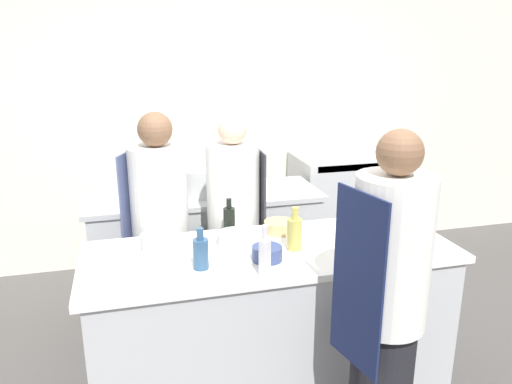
{
  "coord_description": "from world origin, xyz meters",
  "views": [
    {
      "loc": [
        -0.79,
        -2.6,
        2.1
      ],
      "look_at": [
        0.0,
        0.35,
        1.18
      ],
      "focal_mm": 35.0,
      "sensor_mm": 36.0,
      "label": 1
    }
  ],
  "objects_px": {
    "chef_at_stove": "(234,231)",
    "bowl_wooden_salad": "(267,253)",
    "chef_at_prep_near": "(386,310)",
    "oven_range": "(341,207)",
    "bottle_cooking_oil": "(229,219)",
    "bottle_wine": "(201,253)",
    "cup": "(402,225)",
    "chef_at_pass_far": "(161,235)",
    "bottle_vinegar": "(395,231)",
    "bottle_sauce": "(265,256)",
    "bottle_olive_oil": "(295,233)",
    "bowl_mixing_large": "(157,241)",
    "bottle_water": "(369,238)",
    "stockpot": "(200,182)",
    "bowl_ceramic_blue": "(236,238)",
    "bowl_prep_small": "(279,227)"
  },
  "relations": [
    {
      "from": "chef_at_stove",
      "to": "bowl_wooden_salad",
      "type": "bearing_deg",
      "value": 4.09
    },
    {
      "from": "chef_at_prep_near",
      "to": "bowl_wooden_salad",
      "type": "height_order",
      "value": "chef_at_prep_near"
    },
    {
      "from": "oven_range",
      "to": "bottle_cooking_oil",
      "type": "relative_size",
      "value": 4.58
    },
    {
      "from": "oven_range",
      "to": "bottle_cooking_oil",
      "type": "bearing_deg",
      "value": -135.28
    },
    {
      "from": "bowl_wooden_salad",
      "to": "bottle_wine",
      "type": "bearing_deg",
      "value": -178.12
    },
    {
      "from": "cup",
      "to": "chef_at_pass_far",
      "type": "bearing_deg",
      "value": 158.75
    },
    {
      "from": "bottle_vinegar",
      "to": "bottle_sauce",
      "type": "distance_m",
      "value": 0.92
    },
    {
      "from": "chef_at_stove",
      "to": "chef_at_prep_near",
      "type": "bearing_deg",
      "value": 20.96
    },
    {
      "from": "bottle_olive_oil",
      "to": "bottle_sauce",
      "type": "xyz_separation_m",
      "value": [
        -0.26,
        -0.29,
        0.01
      ]
    },
    {
      "from": "chef_at_prep_near",
      "to": "bowl_mixing_large",
      "type": "relative_size",
      "value": 8.91
    },
    {
      "from": "bottle_sauce",
      "to": "bottle_water",
      "type": "distance_m",
      "value": 0.66
    },
    {
      "from": "bottle_water",
      "to": "chef_at_stove",
      "type": "bearing_deg",
      "value": 125.51
    },
    {
      "from": "chef_at_prep_near",
      "to": "bottle_cooking_oil",
      "type": "xyz_separation_m",
      "value": [
        -0.54,
        1.04,
        0.15
      ]
    },
    {
      "from": "chef_at_pass_far",
      "to": "bottle_cooking_oil",
      "type": "xyz_separation_m",
      "value": [
        0.41,
        -0.32,
        0.19
      ]
    },
    {
      "from": "stockpot",
      "to": "bottle_wine",
      "type": "bearing_deg",
      "value": -98.61
    },
    {
      "from": "bottle_water",
      "to": "bowl_ceramic_blue",
      "type": "relative_size",
      "value": 1.13
    },
    {
      "from": "bottle_olive_oil",
      "to": "stockpot",
      "type": "height_order",
      "value": "bottle_olive_oil"
    },
    {
      "from": "oven_range",
      "to": "bottle_water",
      "type": "distance_m",
      "value": 2.16
    },
    {
      "from": "bottle_vinegar",
      "to": "bowl_wooden_salad",
      "type": "distance_m",
      "value": 0.82
    },
    {
      "from": "bowl_wooden_salad",
      "to": "stockpot",
      "type": "xyz_separation_m",
      "value": [
        -0.17,
        1.32,
        0.07
      ]
    },
    {
      "from": "oven_range",
      "to": "chef_at_stove",
      "type": "height_order",
      "value": "chef_at_stove"
    },
    {
      "from": "oven_range",
      "to": "bottle_vinegar",
      "type": "bearing_deg",
      "value": -105.29
    },
    {
      "from": "bowl_prep_small",
      "to": "bowl_ceramic_blue",
      "type": "distance_m",
      "value": 0.34
    },
    {
      "from": "bottle_wine",
      "to": "bowl_ceramic_blue",
      "type": "relative_size",
      "value": 1.01
    },
    {
      "from": "bottle_water",
      "to": "stockpot",
      "type": "bearing_deg",
      "value": 118.22
    },
    {
      "from": "chef_at_stove",
      "to": "bottle_vinegar",
      "type": "relative_size",
      "value": 8.68
    },
    {
      "from": "cup",
      "to": "stockpot",
      "type": "relative_size",
      "value": 0.28
    },
    {
      "from": "bottle_cooking_oil",
      "to": "bottle_sauce",
      "type": "distance_m",
      "value": 0.65
    },
    {
      "from": "bottle_wine",
      "to": "oven_range",
      "type": "bearing_deg",
      "value": 48.28
    },
    {
      "from": "bottle_wine",
      "to": "bottle_sauce",
      "type": "bearing_deg",
      "value": -28.95
    },
    {
      "from": "bowl_prep_small",
      "to": "bottle_sauce",
      "type": "bearing_deg",
      "value": -114.46
    },
    {
      "from": "bowl_mixing_large",
      "to": "bowl_prep_small",
      "type": "xyz_separation_m",
      "value": [
        0.78,
        0.07,
        -0.01
      ]
    },
    {
      "from": "chef_at_pass_far",
      "to": "bowl_mixing_large",
      "type": "height_order",
      "value": "chef_at_pass_far"
    },
    {
      "from": "chef_at_prep_near",
      "to": "bottle_vinegar",
      "type": "bearing_deg",
      "value": -44.36
    },
    {
      "from": "bottle_cooking_oil",
      "to": "bottle_water",
      "type": "xyz_separation_m",
      "value": [
        0.7,
        -0.54,
        0.01
      ]
    },
    {
      "from": "bowl_prep_small",
      "to": "stockpot",
      "type": "distance_m",
      "value": 1.0
    },
    {
      "from": "chef_at_pass_far",
      "to": "bowl_wooden_salad",
      "type": "relative_size",
      "value": 9.88
    },
    {
      "from": "bowl_mixing_large",
      "to": "stockpot",
      "type": "relative_size",
      "value": 0.62
    },
    {
      "from": "bottle_wine",
      "to": "bottle_water",
      "type": "height_order",
      "value": "bottle_water"
    },
    {
      "from": "oven_range",
      "to": "bottle_olive_oil",
      "type": "relative_size",
      "value": 4.03
    },
    {
      "from": "chef_at_prep_near",
      "to": "bottle_vinegar",
      "type": "height_order",
      "value": "chef_at_prep_near"
    },
    {
      "from": "chef_at_prep_near",
      "to": "bottle_vinegar",
      "type": "distance_m",
      "value": 0.75
    },
    {
      "from": "oven_range",
      "to": "bottle_sauce",
      "type": "bearing_deg",
      "value": -123.83
    },
    {
      "from": "bottle_wine",
      "to": "stockpot",
      "type": "bearing_deg",
      "value": 81.39
    },
    {
      "from": "bottle_vinegar",
      "to": "bottle_cooking_oil",
      "type": "height_order",
      "value": "bottle_cooking_oil"
    },
    {
      "from": "chef_at_pass_far",
      "to": "bottle_vinegar",
      "type": "xyz_separation_m",
      "value": [
        1.35,
        -0.74,
        0.17
      ]
    },
    {
      "from": "chef_at_stove",
      "to": "bowl_ceramic_blue",
      "type": "distance_m",
      "value": 0.53
    },
    {
      "from": "bottle_sauce",
      "to": "bowl_ceramic_blue",
      "type": "xyz_separation_m",
      "value": [
        -0.05,
        0.45,
        -0.08
      ]
    },
    {
      "from": "oven_range",
      "to": "bowl_mixing_large",
      "type": "relative_size",
      "value": 5.34
    },
    {
      "from": "chef_at_prep_near",
      "to": "stockpot",
      "type": "relative_size",
      "value": 5.52
    }
  ]
}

